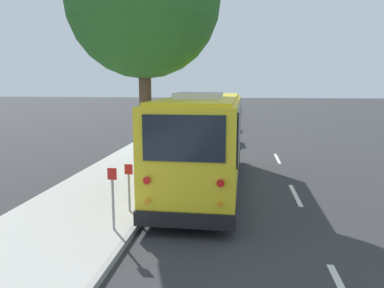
{
  "coord_description": "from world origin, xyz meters",
  "views": [
    {
      "loc": [
        -12.31,
        -0.89,
        3.63
      ],
      "look_at": [
        1.77,
        0.88,
        1.3
      ],
      "focal_mm": 35.0,
      "sensor_mm": 36.0,
      "label": 1
    }
  ],
  "objects_px": {
    "parked_sedan_tan": "(217,132)",
    "sign_post_near": "(113,198)",
    "parked_sedan_silver": "(223,114)",
    "sign_post_far": "(129,187)",
    "shuttle_bus": "(204,137)",
    "parked_sedan_navy": "(225,110)",
    "parked_sedan_black": "(229,106)",
    "parked_sedan_blue": "(220,122)"
  },
  "relations": [
    {
      "from": "parked_sedan_navy",
      "to": "sign_post_far",
      "type": "bearing_deg",
      "value": -179.12
    },
    {
      "from": "parked_sedan_navy",
      "to": "parked_sedan_black",
      "type": "height_order",
      "value": "parked_sedan_black"
    },
    {
      "from": "parked_sedan_navy",
      "to": "parked_sedan_silver",
      "type": "bearing_deg",
      "value": -176.0
    },
    {
      "from": "parked_sedan_black",
      "to": "sign_post_near",
      "type": "bearing_deg",
      "value": 177.9
    },
    {
      "from": "parked_sedan_navy",
      "to": "sign_post_far",
      "type": "xyz_separation_m",
      "value": [
        -32.79,
        1.31,
        0.25
      ]
    },
    {
      "from": "parked_sedan_tan",
      "to": "parked_sedan_black",
      "type": "relative_size",
      "value": 0.97
    },
    {
      "from": "parked_sedan_silver",
      "to": "parked_sedan_navy",
      "type": "xyz_separation_m",
      "value": [
        5.79,
        0.08,
        -0.02
      ]
    },
    {
      "from": "shuttle_bus",
      "to": "parked_sedan_blue",
      "type": "distance_m",
      "value": 16.52
    },
    {
      "from": "parked_sedan_navy",
      "to": "sign_post_far",
      "type": "distance_m",
      "value": 32.81
    },
    {
      "from": "parked_sedan_tan",
      "to": "parked_sedan_black",
      "type": "xyz_separation_m",
      "value": [
        26.27,
        -0.0,
        -0.01
      ]
    },
    {
      "from": "parked_sedan_silver",
      "to": "parked_sedan_navy",
      "type": "relative_size",
      "value": 1.0
    },
    {
      "from": "parked_sedan_black",
      "to": "sign_post_far",
      "type": "distance_m",
      "value": 39.87
    },
    {
      "from": "parked_sedan_tan",
      "to": "sign_post_near",
      "type": "xyz_separation_m",
      "value": [
        -14.88,
        1.62,
        0.33
      ]
    },
    {
      "from": "parked_sedan_black",
      "to": "parked_sedan_silver",
      "type": "bearing_deg",
      "value": 179.13
    },
    {
      "from": "parked_sedan_silver",
      "to": "sign_post_far",
      "type": "distance_m",
      "value": 27.04
    },
    {
      "from": "sign_post_near",
      "to": "sign_post_far",
      "type": "distance_m",
      "value": 1.32
    },
    {
      "from": "parked_sedan_tan",
      "to": "sign_post_near",
      "type": "distance_m",
      "value": 14.97
    },
    {
      "from": "parked_sedan_black",
      "to": "sign_post_far",
      "type": "relative_size",
      "value": 3.39
    },
    {
      "from": "parked_sedan_tan",
      "to": "parked_sedan_silver",
      "type": "height_order",
      "value": "parked_sedan_silver"
    },
    {
      "from": "parked_sedan_blue",
      "to": "parked_sedan_silver",
      "type": "bearing_deg",
      "value": 5.49
    },
    {
      "from": "parked_sedan_navy",
      "to": "sign_post_near",
      "type": "height_order",
      "value": "sign_post_near"
    },
    {
      "from": "parked_sedan_tan",
      "to": "sign_post_far",
      "type": "xyz_separation_m",
      "value": [
        -13.57,
        1.62,
        0.24
      ]
    },
    {
      "from": "parked_sedan_silver",
      "to": "sign_post_near",
      "type": "height_order",
      "value": "sign_post_near"
    },
    {
      "from": "shuttle_bus",
      "to": "parked_sedan_navy",
      "type": "relative_size",
      "value": 2.15
    },
    {
      "from": "shuttle_bus",
      "to": "parked_sedan_blue",
      "type": "height_order",
      "value": "shuttle_bus"
    },
    {
      "from": "parked_sedan_blue",
      "to": "parked_sedan_black",
      "type": "height_order",
      "value": "parked_sedan_blue"
    },
    {
      "from": "shuttle_bus",
      "to": "parked_sedan_tan",
      "type": "relative_size",
      "value": 2.12
    },
    {
      "from": "shuttle_bus",
      "to": "sign_post_far",
      "type": "xyz_separation_m",
      "value": [
        -3.16,
        1.76,
        -0.96
      ]
    },
    {
      "from": "parked_sedan_blue",
      "to": "parked_sedan_silver",
      "type": "height_order",
      "value": "parked_sedan_silver"
    },
    {
      "from": "parked_sedan_blue",
      "to": "parked_sedan_tan",
      "type": "bearing_deg",
      "value": -173.59
    },
    {
      "from": "shuttle_bus",
      "to": "sign_post_far",
      "type": "bearing_deg",
      "value": 151.62
    },
    {
      "from": "sign_post_far",
      "to": "parked_sedan_tan",
      "type": "bearing_deg",
      "value": -6.8
    },
    {
      "from": "sign_post_far",
      "to": "parked_sedan_silver",
      "type": "bearing_deg",
      "value": -2.95
    },
    {
      "from": "parked_sedan_black",
      "to": "shuttle_bus",
      "type": "bearing_deg",
      "value": -179.63
    },
    {
      "from": "parked_sedan_blue",
      "to": "sign_post_near",
      "type": "bearing_deg",
      "value": -179.06
    },
    {
      "from": "parked_sedan_black",
      "to": "sign_post_far",
      "type": "height_order",
      "value": "sign_post_far"
    },
    {
      "from": "parked_sedan_silver",
      "to": "sign_post_near",
      "type": "xyz_separation_m",
      "value": [
        -28.31,
        1.39,
        0.33
      ]
    },
    {
      "from": "shuttle_bus",
      "to": "sign_post_far",
      "type": "height_order",
      "value": "shuttle_bus"
    },
    {
      "from": "parked_sedan_tan",
      "to": "sign_post_near",
      "type": "bearing_deg",
      "value": 172.22
    },
    {
      "from": "parked_sedan_silver",
      "to": "sign_post_near",
      "type": "distance_m",
      "value": 28.35
    },
    {
      "from": "parked_sedan_blue",
      "to": "sign_post_far",
      "type": "bearing_deg",
      "value": -179.32
    },
    {
      "from": "sign_post_near",
      "to": "sign_post_far",
      "type": "relative_size",
      "value": 1.15
    }
  ]
}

